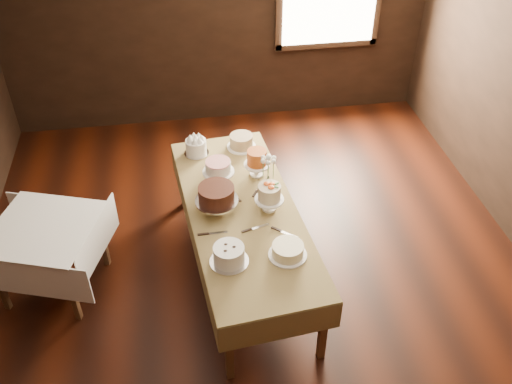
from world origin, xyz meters
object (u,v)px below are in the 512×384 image
at_px(cake_meringue, 196,147).
at_px(cake_chocolate, 217,200).
at_px(cake_flowers, 269,199).
at_px(cake_lattice, 218,172).
at_px(cake_swirl, 229,255).
at_px(cake_server_c, 229,192).
at_px(cake_cream, 288,251).
at_px(cake_server_b, 289,235).
at_px(side_table, 45,234).
at_px(cake_server_d, 260,186).
at_px(cake_speckled, 241,142).
at_px(cake_server_a, 260,226).
at_px(cake_server_e, 218,233).
at_px(flower_vase, 268,184).
at_px(cake_caramel, 257,164).
at_px(display_table, 243,215).

relative_size(cake_meringue, cake_chocolate, 0.64).
bearing_deg(cake_flowers, cake_lattice, 129.82).
xyz_separation_m(cake_swirl, cake_server_c, (0.10, 0.83, -0.07)).
xyz_separation_m(cake_cream, cake_server_b, (0.06, 0.22, -0.05)).
bearing_deg(side_table, cake_server_d, 7.05).
relative_size(side_table, cake_server_d, 4.32).
distance_m(cake_speckled, cake_swirl, 1.55).
relative_size(cake_server_a, cake_server_d, 1.00).
bearing_deg(side_table, cake_server_e, -12.70).
bearing_deg(flower_vase, cake_server_c, 175.68).
bearing_deg(cake_lattice, cake_speckled, 61.31).
bearing_deg(cake_meringue, cake_lattice, -70.22).
distance_m(cake_chocolate, cake_server_c, 0.29).
bearing_deg(flower_vase, side_table, -175.21).
relative_size(cake_meringue, cake_caramel, 1.00).
height_order(cake_lattice, cake_server_d, cake_lattice).
distance_m(cake_cream, cake_server_e, 0.60).
bearing_deg(cake_server_c, flower_vase, -122.75).
distance_m(cake_flowers, flower_vase, 0.25).
bearing_deg(cake_server_d, side_table, 128.43).
distance_m(display_table, cake_swirl, 0.62).
height_order(display_table, cake_flowers, cake_flowers).
xyz_separation_m(display_table, cake_flowers, (0.22, -0.02, 0.16)).
distance_m(cake_lattice, cake_server_b, 0.93).
relative_size(cake_lattice, cake_server_b, 1.30).
distance_m(side_table, cake_server_a, 1.78).
bearing_deg(cake_meringue, cake_server_d, -49.11).
xyz_separation_m(cake_speckled, cake_cream, (0.14, -1.51, -0.01)).
relative_size(cake_cream, cake_server_a, 1.32).
distance_m(side_table, cake_speckled, 1.96).
relative_size(cake_chocolate, cake_server_b, 1.75).
bearing_deg(cake_server_e, cake_swirl, -82.72).
height_order(cake_flowers, cake_swirl, cake_flowers).
distance_m(cake_caramel, cake_cream, 1.06).
xyz_separation_m(cake_chocolate, cake_server_a, (0.32, -0.25, -0.11)).
xyz_separation_m(cake_caramel, cake_server_a, (-0.08, -0.70, -0.11)).
relative_size(display_table, cake_server_b, 9.82).
relative_size(cake_lattice, cake_cream, 0.98).
bearing_deg(display_table, cake_lattice, 109.58).
relative_size(cake_caramel, cake_server_a, 1.13).
xyz_separation_m(cake_speckled, cake_server_e, (-0.35, -1.18, -0.06)).
bearing_deg(cake_server_a, cake_chocolate, 126.19).
relative_size(cake_server_c, cake_server_e, 1.00).
relative_size(cake_flowers, flower_vase, 1.68).
height_order(cake_meringue, cake_flowers, cake_flowers).
relative_size(display_table, cake_caramel, 8.73).
bearing_deg(display_table, cake_caramel, 67.47).
distance_m(side_table, cake_server_c, 1.57).
relative_size(side_table, cake_cream, 3.27).
bearing_deg(cake_chocolate, cake_cream, -51.87).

